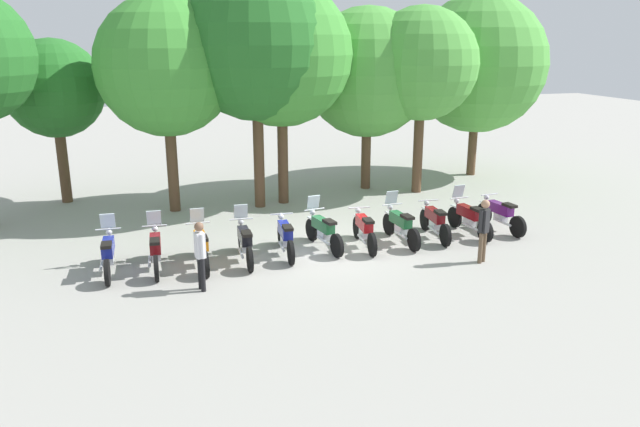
% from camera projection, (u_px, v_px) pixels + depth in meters
% --- Properties ---
extents(ground_plane, '(80.00, 80.00, 0.00)m').
position_uv_depth(ground_plane, '(325.00, 250.00, 16.73)').
color(ground_plane, '#9E9B93').
extents(motorcycle_0, '(0.62, 2.19, 1.37)m').
position_uv_depth(motorcycle_0, '(108.00, 253.00, 14.94)').
color(motorcycle_0, black).
rests_on(motorcycle_0, ground_plane).
extents(motorcycle_1, '(0.62, 2.19, 1.37)m').
position_uv_depth(motorcycle_1, '(156.00, 249.00, 15.21)').
color(motorcycle_1, black).
rests_on(motorcycle_1, ground_plane).
extents(motorcycle_2, '(0.62, 2.19, 1.37)m').
position_uv_depth(motorcycle_2, '(201.00, 246.00, 15.44)').
color(motorcycle_2, black).
rests_on(motorcycle_2, ground_plane).
extents(motorcycle_3, '(0.62, 2.19, 1.37)m').
position_uv_depth(motorcycle_3, '(245.00, 242.00, 15.79)').
color(motorcycle_3, black).
rests_on(motorcycle_3, ground_plane).
extents(motorcycle_4, '(0.62, 2.19, 0.99)m').
position_uv_depth(motorcycle_4, '(285.00, 236.00, 16.26)').
color(motorcycle_4, black).
rests_on(motorcycle_4, ground_plane).
extents(motorcycle_5, '(0.64, 2.18, 1.37)m').
position_uv_depth(motorcycle_5, '(323.00, 230.00, 16.74)').
color(motorcycle_5, black).
rests_on(motorcycle_5, ground_plane).
extents(motorcycle_6, '(0.62, 2.19, 0.99)m').
position_uv_depth(motorcycle_6, '(364.00, 229.00, 16.86)').
color(motorcycle_6, black).
rests_on(motorcycle_6, ground_plane).
extents(motorcycle_7, '(0.62, 2.19, 1.37)m').
position_uv_depth(motorcycle_7, '(400.00, 225.00, 17.22)').
color(motorcycle_7, black).
rests_on(motorcycle_7, ground_plane).
extents(motorcycle_8, '(0.62, 2.19, 0.99)m').
position_uv_depth(motorcycle_8, '(435.00, 221.00, 17.63)').
color(motorcycle_8, black).
rests_on(motorcycle_8, ground_plane).
extents(motorcycle_9, '(0.62, 2.19, 1.37)m').
position_uv_depth(motorcycle_9, '(469.00, 217.00, 17.94)').
color(motorcycle_9, black).
rests_on(motorcycle_9, ground_plane).
extents(motorcycle_10, '(0.62, 2.19, 0.99)m').
position_uv_depth(motorcycle_10, '(500.00, 214.00, 18.35)').
color(motorcycle_10, black).
rests_on(motorcycle_10, ground_plane).
extents(person_0, '(0.39, 0.30, 1.67)m').
position_uv_depth(person_0, '(484.00, 226.00, 15.53)').
color(person_0, brown).
rests_on(person_0, ground_plane).
extents(person_1, '(0.26, 0.41, 1.63)m').
position_uv_depth(person_1, '(200.00, 251.00, 13.80)').
color(person_1, black).
rests_on(person_1, ground_plane).
extents(tree_1, '(3.31, 3.31, 5.61)m').
position_uv_depth(tree_1, '(54.00, 89.00, 20.56)').
color(tree_1, brown).
rests_on(tree_1, ground_plane).
extents(tree_2, '(4.43, 4.43, 6.95)m').
position_uv_depth(tree_2, '(166.00, 67.00, 19.25)').
color(tree_2, brown).
rests_on(tree_2, ground_plane).
extents(tree_3, '(4.88, 4.88, 7.82)m').
position_uv_depth(tree_3, '(256.00, 45.00, 19.57)').
color(tree_3, brown).
rests_on(tree_3, ground_plane).
extents(tree_4, '(4.77, 4.77, 7.45)m').
position_uv_depth(tree_4, '(281.00, 55.00, 20.17)').
color(tree_4, brown).
rests_on(tree_4, ground_plane).
extents(tree_5, '(4.74, 4.74, 6.74)m').
position_uv_depth(tree_5, '(368.00, 73.00, 22.43)').
color(tree_5, brown).
rests_on(tree_5, ground_plane).
extents(tree_6, '(4.05, 4.05, 6.73)m').
position_uv_depth(tree_6, '(422.00, 64.00, 21.76)').
color(tree_6, brown).
rests_on(tree_6, ground_plane).
extents(tree_7, '(5.53, 5.53, 7.35)m').
position_uv_depth(tree_7, '(478.00, 64.00, 24.71)').
color(tree_7, brown).
rests_on(tree_7, ground_plane).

